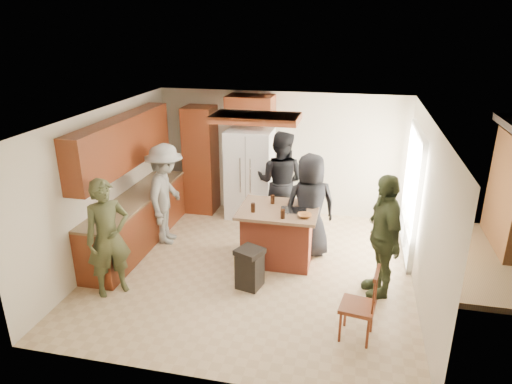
% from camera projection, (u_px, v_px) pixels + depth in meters
% --- Properties ---
extents(person_front_left, '(0.79, 0.79, 1.76)m').
position_uv_depth(person_front_left, '(108.00, 238.00, 6.51)').
color(person_front_left, '#3D4226').
rests_on(person_front_left, ground).
extents(person_behind_left, '(1.01, 0.70, 1.93)m').
position_uv_depth(person_behind_left, '(280.00, 182.00, 8.54)').
color(person_behind_left, black).
rests_on(person_behind_left, ground).
extents(person_behind_right, '(1.03, 0.86, 1.79)m').
position_uv_depth(person_behind_right, '(310.00, 206.00, 7.57)').
color(person_behind_right, black).
rests_on(person_behind_right, ground).
extents(person_side_right, '(0.82, 1.19, 1.84)m').
position_uv_depth(person_side_right, '(383.00, 236.00, 6.47)').
color(person_side_right, '#384327').
rests_on(person_side_right, ground).
extents(person_counter, '(0.66, 1.23, 1.82)m').
position_uv_depth(person_counter, '(166.00, 194.00, 8.06)').
color(person_counter, gray).
rests_on(person_counter, ground).
extents(left_cabinetry, '(0.64, 3.00, 2.30)m').
position_uv_depth(left_cabinetry, '(132.00, 195.00, 7.91)').
color(left_cabinetry, maroon).
rests_on(left_cabinetry, ground).
extents(back_wall_units, '(1.80, 0.60, 2.45)m').
position_uv_depth(back_wall_units, '(213.00, 148.00, 9.22)').
color(back_wall_units, maroon).
rests_on(back_wall_units, ground).
extents(refrigerator, '(0.90, 0.76, 1.80)m').
position_uv_depth(refrigerator, '(250.00, 174.00, 9.16)').
color(refrigerator, white).
rests_on(refrigerator, ground).
extents(kitchen_island, '(1.28, 1.03, 0.93)m').
position_uv_depth(kitchen_island, '(278.00, 234.00, 7.55)').
color(kitchen_island, '#AB432C').
rests_on(kitchen_island, ground).
extents(island_items, '(0.99, 0.71, 0.15)m').
position_uv_depth(island_items, '(292.00, 210.00, 7.23)').
color(island_items, silver).
rests_on(island_items, kitchen_island).
extents(trash_bin, '(0.48, 0.48, 0.63)m').
position_uv_depth(trash_bin, '(250.00, 268.00, 6.83)').
color(trash_bin, black).
rests_on(trash_bin, ground).
extents(spindle_chair, '(0.48, 0.48, 0.99)m').
position_uv_depth(spindle_chair, '(359.00, 307.00, 5.67)').
color(spindle_chair, maroon).
rests_on(spindle_chair, ground).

